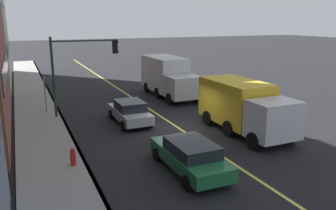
{
  "coord_description": "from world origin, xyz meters",
  "views": [
    {
      "loc": [
        -17.52,
        8.53,
        6.35
      ],
      "look_at": [
        0.77,
        0.48,
        1.37
      ],
      "focal_mm": 36.7,
      "sensor_mm": 36.0,
      "label": 1
    }
  ],
  "objects_px": {
    "car_green": "(190,155)",
    "truck_white": "(168,76)",
    "truck_yellow": "(244,106)",
    "traffic_light_mast": "(80,62)",
    "fire_hydrant": "(73,158)",
    "street_sign_post": "(45,92)",
    "car_silver": "(130,112)"
  },
  "relations": [
    {
      "from": "traffic_light_mast",
      "to": "car_silver",
      "type": "bearing_deg",
      "value": -138.94
    },
    {
      "from": "truck_yellow",
      "to": "car_silver",
      "type": "bearing_deg",
      "value": 50.94
    },
    {
      "from": "car_silver",
      "to": "traffic_light_mast",
      "type": "xyz_separation_m",
      "value": [
        2.77,
        2.42,
        2.96
      ]
    },
    {
      "from": "truck_yellow",
      "to": "traffic_light_mast",
      "type": "xyz_separation_m",
      "value": [
        7.17,
        7.83,
        2.13
      ]
    },
    {
      "from": "car_green",
      "to": "fire_hydrant",
      "type": "bearing_deg",
      "value": 63.12
    },
    {
      "from": "car_green",
      "to": "traffic_light_mast",
      "type": "height_order",
      "value": "traffic_light_mast"
    },
    {
      "from": "car_green",
      "to": "street_sign_post",
      "type": "height_order",
      "value": "street_sign_post"
    },
    {
      "from": "car_silver",
      "to": "fire_hydrant",
      "type": "height_order",
      "value": "car_silver"
    },
    {
      "from": "car_green",
      "to": "truck_yellow",
      "type": "relative_size",
      "value": 0.71
    },
    {
      "from": "car_green",
      "to": "truck_white",
      "type": "distance_m",
      "value": 15.16
    },
    {
      "from": "truck_yellow",
      "to": "traffic_light_mast",
      "type": "bearing_deg",
      "value": 47.53
    },
    {
      "from": "truck_white",
      "to": "traffic_light_mast",
      "type": "height_order",
      "value": "traffic_light_mast"
    },
    {
      "from": "truck_yellow",
      "to": "truck_white",
      "type": "relative_size",
      "value": 0.89
    },
    {
      "from": "truck_white",
      "to": "fire_hydrant",
      "type": "xyz_separation_m",
      "value": [
        -11.9,
        9.76,
        -1.24
      ]
    },
    {
      "from": "truck_white",
      "to": "car_silver",
      "type": "bearing_deg",
      "value": 139.51
    },
    {
      "from": "truck_yellow",
      "to": "fire_hydrant",
      "type": "xyz_separation_m",
      "value": [
        -1.19,
        9.79,
        -1.1
      ]
    },
    {
      "from": "truck_yellow",
      "to": "fire_hydrant",
      "type": "distance_m",
      "value": 9.92
    },
    {
      "from": "truck_white",
      "to": "traffic_light_mast",
      "type": "relative_size",
      "value": 1.38
    },
    {
      "from": "car_green",
      "to": "truck_white",
      "type": "xyz_separation_m",
      "value": [
        14.2,
        -5.22,
        0.98
      ]
    },
    {
      "from": "car_silver",
      "to": "street_sign_post",
      "type": "bearing_deg",
      "value": 48.92
    },
    {
      "from": "truck_white",
      "to": "street_sign_post",
      "type": "bearing_deg",
      "value": 102.5
    },
    {
      "from": "truck_yellow",
      "to": "truck_white",
      "type": "xyz_separation_m",
      "value": [
        10.71,
        0.03,
        0.14
      ]
    },
    {
      "from": "truck_white",
      "to": "traffic_light_mast",
      "type": "xyz_separation_m",
      "value": [
        -3.54,
        7.81,
        1.98
      ]
    },
    {
      "from": "truck_yellow",
      "to": "traffic_light_mast",
      "type": "relative_size",
      "value": 1.24
    },
    {
      "from": "car_silver",
      "to": "fire_hydrant",
      "type": "relative_size",
      "value": 4.54
    },
    {
      "from": "truck_white",
      "to": "traffic_light_mast",
      "type": "distance_m",
      "value": 8.8
    },
    {
      "from": "traffic_light_mast",
      "to": "street_sign_post",
      "type": "distance_m",
      "value": 3.35
    },
    {
      "from": "fire_hydrant",
      "to": "traffic_light_mast",
      "type": "bearing_deg",
      "value": -13.17
    },
    {
      "from": "truck_yellow",
      "to": "fire_hydrant",
      "type": "bearing_deg",
      "value": 96.93
    },
    {
      "from": "car_silver",
      "to": "car_green",
      "type": "relative_size",
      "value": 0.91
    },
    {
      "from": "car_silver",
      "to": "car_green",
      "type": "height_order",
      "value": "car_silver"
    },
    {
      "from": "traffic_light_mast",
      "to": "car_green",
      "type": "bearing_deg",
      "value": -166.37
    }
  ]
}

